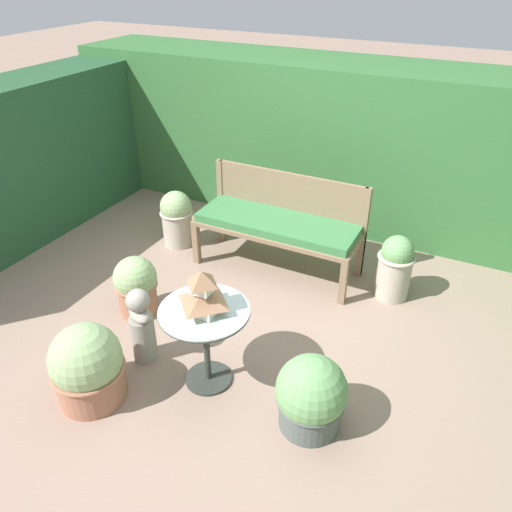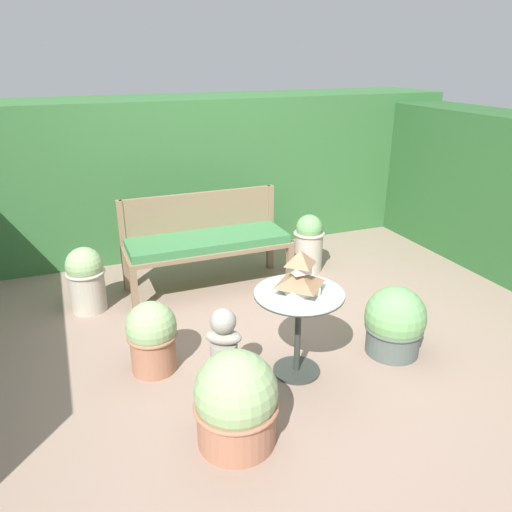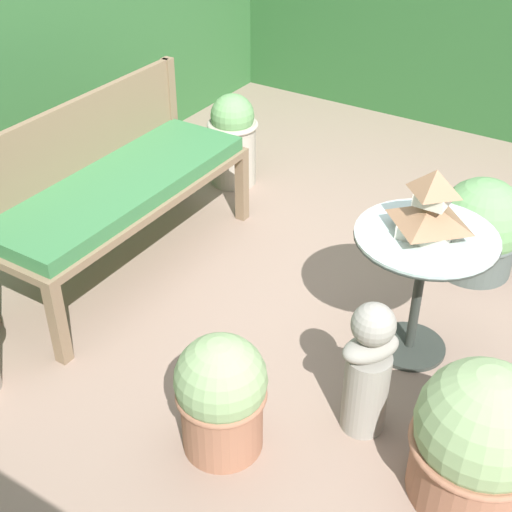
{
  "view_description": "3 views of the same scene",
  "coord_description": "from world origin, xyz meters",
  "px_view_note": "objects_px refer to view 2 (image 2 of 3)",
  "views": [
    {
      "loc": [
        1.48,
        -2.74,
        2.65
      ],
      "look_at": [
        0.04,
        0.13,
        0.66
      ],
      "focal_mm": 35.0,
      "sensor_mm": 36.0,
      "label": 1
    },
    {
      "loc": [
        -1.37,
        -3.26,
        2.11
      ],
      "look_at": [
        0.0,
        0.18,
        0.61
      ],
      "focal_mm": 35.0,
      "sensor_mm": 36.0,
      "label": 2
    },
    {
      "loc": [
        -2.49,
        -1.32,
        2.24
      ],
      "look_at": [
        -0.23,
        0.11,
        0.41
      ],
      "focal_mm": 50.0,
      "sensor_mm": 36.0,
      "label": 3
    }
  ],
  "objects_px": {
    "potted_plant_hedge_corner": "(86,278)",
    "potted_plant_path_edge": "(395,323)",
    "patio_table": "(299,311)",
    "potted_plant_table_near": "(309,242)",
    "garden_bust": "(224,351)",
    "potted_plant_bench_left": "(152,336)",
    "pagoda_birdhouse": "(300,275)",
    "potted_plant_table_far": "(236,402)",
    "garden_bench": "(208,244)"
  },
  "relations": [
    {
      "from": "garden_bust",
      "to": "potted_plant_table_near",
      "type": "relative_size",
      "value": 1.03
    },
    {
      "from": "garden_bench",
      "to": "potted_plant_hedge_corner",
      "type": "relative_size",
      "value": 2.64
    },
    {
      "from": "potted_plant_table_far",
      "to": "potted_plant_table_near",
      "type": "bearing_deg",
      "value": 53.54
    },
    {
      "from": "patio_table",
      "to": "garden_bust",
      "type": "distance_m",
      "value": 0.58
    },
    {
      "from": "patio_table",
      "to": "potted_plant_table_near",
      "type": "bearing_deg",
      "value": 60.22
    },
    {
      "from": "garden_bench",
      "to": "garden_bust",
      "type": "xyz_separation_m",
      "value": [
        -0.36,
        -1.56,
        -0.15
      ]
    },
    {
      "from": "pagoda_birdhouse",
      "to": "potted_plant_path_edge",
      "type": "xyz_separation_m",
      "value": [
        0.79,
        -0.04,
        -0.51
      ]
    },
    {
      "from": "potted_plant_bench_left",
      "to": "patio_table",
      "type": "bearing_deg",
      "value": -23.7
    },
    {
      "from": "patio_table",
      "to": "potted_plant_table_far",
      "type": "xyz_separation_m",
      "value": [
        -0.63,
        -0.49,
        -0.22
      ]
    },
    {
      "from": "potted_plant_table_near",
      "to": "potted_plant_table_far",
      "type": "xyz_separation_m",
      "value": [
        -1.55,
        -2.1,
        -0.03
      ]
    },
    {
      "from": "potted_plant_hedge_corner",
      "to": "pagoda_birdhouse",
      "type": "bearing_deg",
      "value": -49.71
    },
    {
      "from": "pagoda_birdhouse",
      "to": "potted_plant_bench_left",
      "type": "height_order",
      "value": "pagoda_birdhouse"
    },
    {
      "from": "garden_bench",
      "to": "patio_table",
      "type": "height_order",
      "value": "patio_table"
    },
    {
      "from": "potted_plant_table_near",
      "to": "pagoda_birdhouse",
      "type": "bearing_deg",
      "value": -119.78
    },
    {
      "from": "potted_plant_path_edge",
      "to": "potted_plant_table_far",
      "type": "xyz_separation_m",
      "value": [
        -1.42,
        -0.45,
        0.03
      ]
    },
    {
      "from": "patio_table",
      "to": "potted_plant_path_edge",
      "type": "xyz_separation_m",
      "value": [
        0.79,
        -0.04,
        -0.24
      ]
    },
    {
      "from": "garden_bench",
      "to": "potted_plant_bench_left",
      "type": "height_order",
      "value": "garden_bench"
    },
    {
      "from": "garden_bench",
      "to": "garden_bust",
      "type": "bearing_deg",
      "value": -103.12
    },
    {
      "from": "garden_bust",
      "to": "potted_plant_bench_left",
      "type": "distance_m",
      "value": 0.58
    },
    {
      "from": "potted_plant_table_far",
      "to": "potted_plant_hedge_corner",
      "type": "bearing_deg",
      "value": 108.25
    },
    {
      "from": "potted_plant_bench_left",
      "to": "potted_plant_hedge_corner",
      "type": "bearing_deg",
      "value": 107.81
    },
    {
      "from": "pagoda_birdhouse",
      "to": "garden_bust",
      "type": "distance_m",
      "value": 0.71
    },
    {
      "from": "potted_plant_table_near",
      "to": "garden_bench",
      "type": "bearing_deg",
      "value": -177.03
    },
    {
      "from": "garden_bust",
      "to": "potted_plant_hedge_corner",
      "type": "relative_size",
      "value": 1.06
    },
    {
      "from": "patio_table",
      "to": "potted_plant_hedge_corner",
      "type": "distance_m",
      "value": 2.01
    },
    {
      "from": "patio_table",
      "to": "potted_plant_bench_left",
      "type": "height_order",
      "value": "patio_table"
    },
    {
      "from": "patio_table",
      "to": "potted_plant_table_near",
      "type": "distance_m",
      "value": 1.86
    },
    {
      "from": "pagoda_birdhouse",
      "to": "potted_plant_bench_left",
      "type": "relative_size",
      "value": 0.58
    },
    {
      "from": "garden_bench",
      "to": "pagoda_birdhouse",
      "type": "relative_size",
      "value": 5.07
    },
    {
      "from": "patio_table",
      "to": "potted_plant_table_near",
      "type": "xyz_separation_m",
      "value": [
        0.92,
        1.61,
        -0.19
      ]
    },
    {
      "from": "potted_plant_table_far",
      "to": "pagoda_birdhouse",
      "type": "bearing_deg",
      "value": 37.88
    },
    {
      "from": "garden_bench",
      "to": "patio_table",
      "type": "relative_size",
      "value": 2.45
    },
    {
      "from": "potted_plant_path_edge",
      "to": "potted_plant_hedge_corner",
      "type": "bearing_deg",
      "value": 143.08
    },
    {
      "from": "potted_plant_hedge_corner",
      "to": "potted_plant_path_edge",
      "type": "xyz_separation_m",
      "value": [
        2.08,
        -1.57,
        -0.06
      ]
    },
    {
      "from": "garden_bench",
      "to": "potted_plant_path_edge",
      "type": "relative_size",
      "value": 2.91
    },
    {
      "from": "pagoda_birdhouse",
      "to": "potted_plant_hedge_corner",
      "type": "relative_size",
      "value": 0.52
    },
    {
      "from": "patio_table",
      "to": "garden_bust",
      "type": "xyz_separation_m",
      "value": [
        -0.54,
        -0.02,
        -0.19
      ]
    },
    {
      "from": "potted_plant_hedge_corner",
      "to": "potted_plant_path_edge",
      "type": "relative_size",
      "value": 1.1
    },
    {
      "from": "potted_plant_table_near",
      "to": "potted_plant_path_edge",
      "type": "relative_size",
      "value": 1.13
    },
    {
      "from": "potted_plant_path_edge",
      "to": "potted_plant_table_near",
      "type": "bearing_deg",
      "value": 85.47
    },
    {
      "from": "pagoda_birdhouse",
      "to": "potted_plant_table_near",
      "type": "xyz_separation_m",
      "value": [
        0.92,
        1.61,
        -0.45
      ]
    },
    {
      "from": "patio_table",
      "to": "pagoda_birdhouse",
      "type": "distance_m",
      "value": 0.27
    },
    {
      "from": "patio_table",
      "to": "potted_plant_path_edge",
      "type": "distance_m",
      "value": 0.83
    },
    {
      "from": "garden_bust",
      "to": "potted_plant_table_near",
      "type": "distance_m",
      "value": 2.18
    },
    {
      "from": "patio_table",
      "to": "potted_plant_path_edge",
      "type": "relative_size",
      "value": 1.19
    },
    {
      "from": "potted_plant_hedge_corner",
      "to": "potted_plant_bench_left",
      "type": "distance_m",
      "value": 1.17
    },
    {
      "from": "pagoda_birdhouse",
      "to": "potted_plant_bench_left",
      "type": "xyz_separation_m",
      "value": [
        -0.94,
        0.41,
        -0.49
      ]
    },
    {
      "from": "potted_plant_bench_left",
      "to": "pagoda_birdhouse",
      "type": "bearing_deg",
      "value": -23.7
    },
    {
      "from": "garden_bust",
      "to": "potted_plant_table_far",
      "type": "bearing_deg",
      "value": -68.16
    },
    {
      "from": "potted_plant_path_edge",
      "to": "potted_plant_table_far",
      "type": "distance_m",
      "value": 1.49
    }
  ]
}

